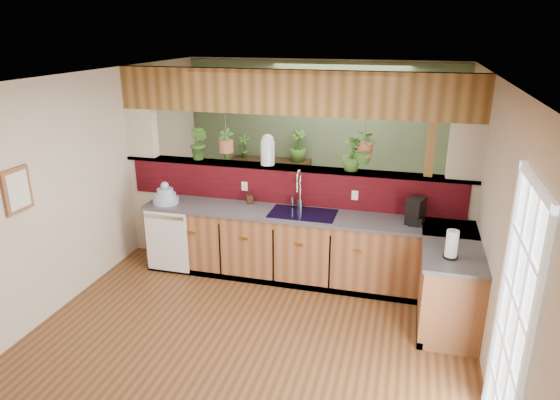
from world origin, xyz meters
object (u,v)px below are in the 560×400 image
(faucet, at_px, (299,188))
(glass_jar, at_px, (268,149))
(soap_dispenser, at_px, (250,197))
(dish_stack, at_px, (166,197))
(paper_towel, at_px, (452,245))
(coffee_maker, at_px, (416,212))
(shelving_console, at_px, (271,185))

(faucet, xyz_separation_m, glass_jar, (-0.47, 0.22, 0.41))
(glass_jar, bearing_deg, soap_dispenser, -134.00)
(dish_stack, bearing_deg, faucet, 7.76)
(paper_towel, height_order, glass_jar, glass_jar)
(coffee_maker, bearing_deg, shelving_console, 156.36)
(dish_stack, distance_m, paper_towel, 3.59)
(glass_jar, bearing_deg, dish_stack, -159.93)
(dish_stack, distance_m, glass_jar, 1.47)
(coffee_maker, bearing_deg, soap_dispenser, -164.77)
(faucet, bearing_deg, coffee_maker, -4.81)
(glass_jar, distance_m, shelving_console, 2.25)
(shelving_console, bearing_deg, faucet, -68.52)
(paper_towel, bearing_deg, soap_dispenser, 157.30)
(dish_stack, relative_size, shelving_console, 0.24)
(shelving_console, bearing_deg, paper_towel, -51.75)
(soap_dispenser, bearing_deg, shelving_console, 98.73)
(soap_dispenser, distance_m, coffee_maker, 2.10)
(coffee_maker, height_order, shelving_console, coffee_maker)
(coffee_maker, relative_size, glass_jar, 0.76)
(soap_dispenser, bearing_deg, paper_towel, -22.70)
(dish_stack, distance_m, soap_dispenser, 1.10)
(faucet, relative_size, glass_jar, 1.30)
(soap_dispenser, distance_m, glass_jar, 0.66)
(glass_jar, bearing_deg, faucet, -25.50)
(shelving_console, bearing_deg, glass_jar, -78.27)
(dish_stack, height_order, coffee_maker, coffee_maker)
(coffee_maker, relative_size, shelving_console, 0.23)
(dish_stack, height_order, soap_dispenser, dish_stack)
(dish_stack, xyz_separation_m, shelving_console, (0.75, 2.36, -0.49))
(faucet, xyz_separation_m, soap_dispenser, (-0.66, 0.03, -0.19))
(coffee_maker, bearing_deg, faucet, -165.50)
(faucet, height_order, paper_towel, faucet)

